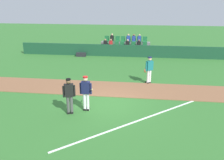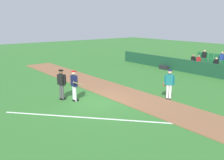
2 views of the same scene
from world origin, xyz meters
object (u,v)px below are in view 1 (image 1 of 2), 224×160
umpire_home_plate (69,94)px  equipment_bag (81,55)px  batter_navy_jersey (86,92)px  runner_teal_jersey (149,69)px

umpire_home_plate → equipment_bag: size_ratio=1.96×
umpire_home_plate → equipment_bag: bearing=101.8°
batter_navy_jersey → umpire_home_plate: bearing=-148.5°
equipment_bag → umpire_home_plate: bearing=-78.2°
batter_navy_jersey → equipment_bag: size_ratio=1.96×
batter_navy_jersey → runner_teal_jersey: (3.08, 4.39, -0.01)m
batter_navy_jersey → equipment_bag: batter_navy_jersey is taller
batter_navy_jersey → runner_teal_jersey: size_ratio=1.00×
umpire_home_plate → equipment_bag: 12.05m
batter_navy_jersey → equipment_bag: (-3.16, 11.34, -0.79)m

